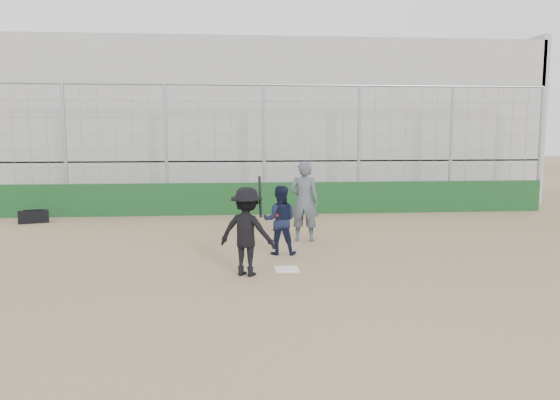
{
  "coord_description": "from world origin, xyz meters",
  "views": [
    {
      "loc": [
        -1.01,
        -9.97,
        2.6
      ],
      "look_at": [
        0.0,
        1.4,
        1.15
      ],
      "focal_mm": 35.0,
      "sensor_mm": 36.0,
      "label": 1
    }
  ],
  "objects": [
    {
      "name": "ground",
      "position": [
        0.0,
        0.0,
        0.0
      ],
      "size": [
        90.0,
        90.0,
        0.0
      ],
      "primitive_type": "plane",
      "color": "brown",
      "rests_on": "ground"
    },
    {
      "name": "home_plate",
      "position": [
        0.0,
        0.0,
        0.01
      ],
      "size": [
        0.44,
        0.44,
        0.02
      ],
      "primitive_type": "cube",
      "color": "white",
      "rests_on": "ground"
    },
    {
      "name": "backstop",
      "position": [
        0.0,
        7.0,
        0.96
      ],
      "size": [
        18.1,
        0.25,
        4.04
      ],
      "color": "#123A18",
      "rests_on": "ground"
    },
    {
      "name": "bleachers",
      "position": [
        0.0,
        11.95,
        2.92
      ],
      "size": [
        20.25,
        6.7,
        6.98
      ],
      "color": "gray",
      "rests_on": "ground"
    },
    {
      "name": "batter_at_plate",
      "position": [
        -0.75,
        -0.3,
        0.8
      ],
      "size": [
        1.19,
        0.95,
        1.77
      ],
      "color": "black",
      "rests_on": "ground"
    },
    {
      "name": "catcher_crouched",
      "position": [
        -0.01,
        1.29,
        0.5
      ],
      "size": [
        0.79,
        0.65,
        1.01
      ],
      "color": "black",
      "rests_on": "ground"
    },
    {
      "name": "umpire",
      "position": [
        0.68,
        2.68,
        0.86
      ],
      "size": [
        0.78,
        0.6,
        1.71
      ],
      "primitive_type": "imported",
      "rotation": [
        0.0,
        0.0,
        2.91
      ],
      "color": "#444C56",
      "rests_on": "ground"
    },
    {
      "name": "equipment_bag",
      "position": [
        -6.65,
        5.92,
        0.17
      ],
      "size": [
        0.87,
        0.59,
        0.38
      ],
      "color": "black",
      "rests_on": "ground"
    }
  ]
}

